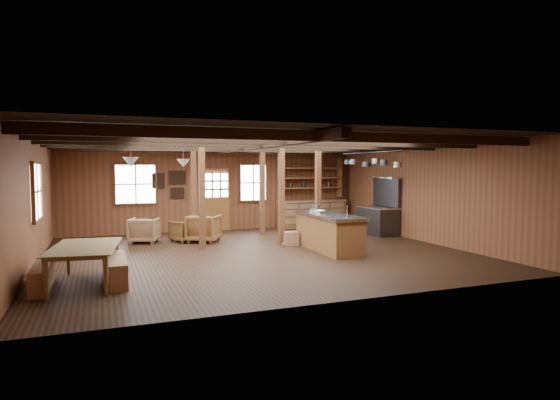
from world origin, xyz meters
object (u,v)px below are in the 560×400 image
at_px(kitchen_island, 329,232).
at_px(commercial_range, 379,215).
at_px(armchair_a, 184,231).
at_px(armchair_b, 204,228).
at_px(dining_table, 88,265).
at_px(armchair_c, 144,230).

distance_m(kitchen_island, commercial_range, 3.51).
distance_m(commercial_range, armchair_a, 6.12).
bearing_deg(commercial_range, kitchen_island, -144.27).
relative_size(commercial_range, armchair_a, 2.67).
bearing_deg(armchair_b, commercial_range, -153.53).
bearing_deg(commercial_range, armchair_a, 173.11).
bearing_deg(armchair_a, dining_table, 35.02).
xyz_separation_m(armchair_a, armchair_b, (0.51, -0.27, 0.08)).
xyz_separation_m(kitchen_island, commercial_range, (2.85, 2.05, 0.13)).
xyz_separation_m(armchair_a, armchair_c, (-1.10, 0.20, 0.04)).
bearing_deg(armchair_c, armchair_b, -177.07).
bearing_deg(commercial_range, armchair_c, 172.57).
height_order(armchair_b, armchair_c, armchair_b).
height_order(armchair_a, armchair_c, armchair_c).
relative_size(kitchen_island, armchair_b, 2.91).
relative_size(commercial_range, armchair_b, 2.13).
bearing_deg(armchair_c, commercial_range, -168.06).
distance_m(commercial_range, armchair_b, 5.58).
bearing_deg(armchair_c, kitchen_island, 164.70).
relative_size(kitchen_island, commercial_range, 1.37).
height_order(dining_table, armchair_a, dining_table).
height_order(kitchen_island, armchair_a, kitchen_island).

